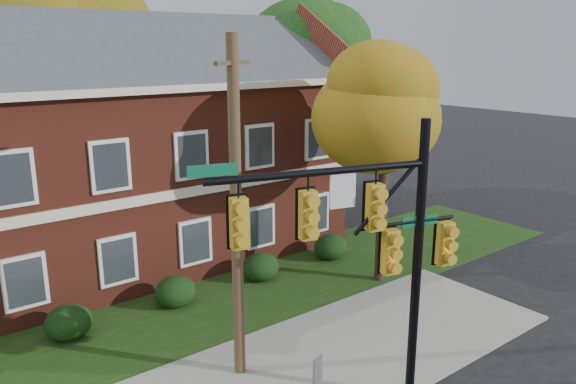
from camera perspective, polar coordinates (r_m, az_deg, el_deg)
ground at (r=15.87m, az=7.30°, el=-17.88°), size 120.00×120.00×0.00m
sidewalk at (r=16.45m, az=4.74°, el=-16.36°), size 14.00×5.00×0.08m
grass_strip at (r=19.97m, az=-5.17°, el=-10.55°), size 30.00×6.00×0.04m
apartment_building at (r=22.85m, az=-17.93°, el=5.09°), size 18.80×8.80×9.74m
hedge_left at (r=18.34m, az=-21.39°, el=-12.22°), size 1.40×1.26×1.05m
hedge_center at (r=19.44m, az=-11.37°, el=-9.89°), size 1.40×1.26×1.05m
hedge_right at (r=21.06m, az=-2.78°, el=-7.62°), size 1.40×1.26×1.05m
hedge_far_right at (r=23.11m, az=4.36°, el=-5.59°), size 1.40×1.26×1.05m
tree_near_right at (r=19.94m, az=10.73°, el=9.13°), size 4.50×4.25×8.58m
tree_right_rear at (r=29.12m, az=2.83°, el=13.89°), size 6.30×5.95×10.62m
tree_far_rear at (r=30.44m, az=-21.40°, el=14.33°), size 6.84×6.46×11.52m
traffic_signal at (r=12.60m, az=8.45°, el=-4.87°), size 6.04×1.92×6.97m
utility_pole at (r=13.96m, az=-5.28°, el=-2.23°), size 1.29×0.65×8.80m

